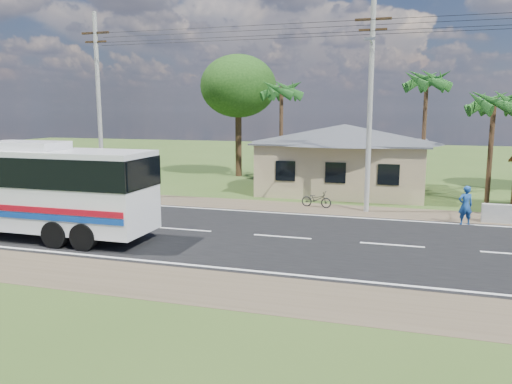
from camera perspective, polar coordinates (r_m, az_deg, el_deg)
ground at (r=21.28m, az=3.03°, el=-5.18°), size 120.00×120.00×0.00m
road at (r=21.28m, az=3.03°, el=-5.16°), size 120.00×16.00×0.03m
house at (r=33.35m, az=10.04°, el=4.62°), size 12.40×10.00×5.00m
utility_poles at (r=26.59m, az=12.20°, el=10.10°), size 32.80×2.22×11.00m
palm_near at (r=31.37m, az=25.57°, el=9.17°), size 2.80×2.80×6.70m
palm_mid at (r=35.58m, az=18.93°, el=11.84°), size 2.80×2.80×8.20m
palm_far at (r=37.10m, az=2.93°, el=11.47°), size 2.80×2.80×7.70m
tree_behind_house at (r=40.15m, az=-2.05°, el=11.95°), size 6.00×6.00×9.61m
coach_bus at (r=23.72m, az=-26.47°, el=1.05°), size 13.04×2.87×4.05m
motorcycle at (r=27.75m, az=6.92°, el=-0.83°), size 1.77×0.84×0.89m
person at (r=25.26m, az=22.81°, el=-1.42°), size 0.79×0.64×1.86m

